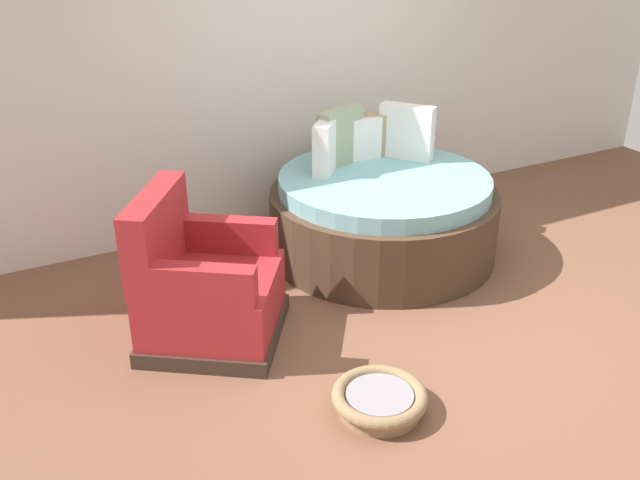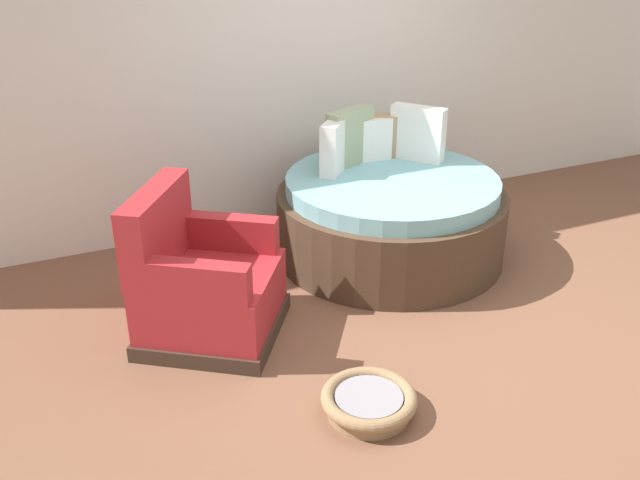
% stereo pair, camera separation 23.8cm
% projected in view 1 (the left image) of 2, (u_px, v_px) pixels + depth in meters
% --- Properties ---
extents(ground_plane, '(8.00, 8.00, 0.02)m').
position_uv_depth(ground_plane, '(437.00, 329.00, 4.48)').
color(ground_plane, brown).
extents(back_wall, '(8.00, 0.12, 3.15)m').
position_uv_depth(back_wall, '(290.00, 24.00, 5.47)').
color(back_wall, silver).
rests_on(back_wall, ground_plane).
extents(round_daybed, '(1.70, 1.70, 1.05)m').
position_uv_depth(round_daybed, '(382.00, 212.00, 5.30)').
color(round_daybed, '#473323').
rests_on(round_daybed, ground_plane).
extents(red_armchair, '(1.11, 1.11, 0.94)m').
position_uv_depth(red_armchair, '(204.00, 289.00, 4.26)').
color(red_armchair, '#38281E').
rests_on(red_armchair, ground_plane).
extents(pet_basket, '(0.51, 0.51, 0.13)m').
position_uv_depth(pet_basket, '(380.00, 400.00, 3.72)').
color(pet_basket, '#8E704C').
rests_on(pet_basket, ground_plane).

